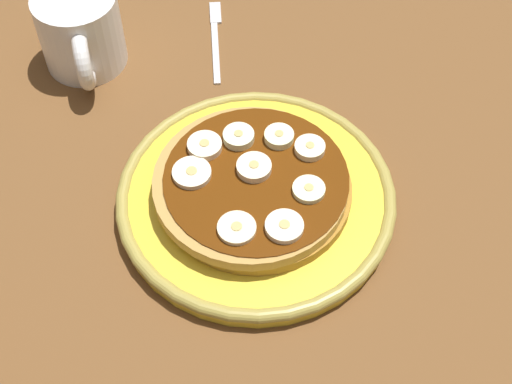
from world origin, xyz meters
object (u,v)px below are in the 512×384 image
(banana_slice_3, at_px, (205,146))
(banana_slice_8, at_px, (310,148))
(plate, at_px, (256,198))
(fork, at_px, (217,35))
(banana_slice_6, at_px, (239,137))
(banana_slice_4, at_px, (279,137))
(banana_slice_2, at_px, (237,229))
(coffee_mug, at_px, (81,32))
(banana_slice_1, at_px, (284,227))
(banana_slice_5, at_px, (309,190))
(banana_slice_0, at_px, (252,168))
(banana_slice_7, at_px, (192,173))
(pancake_stack, at_px, (251,187))

(banana_slice_3, height_order, banana_slice_8, same)
(plate, bearing_deg, fork, 178.55)
(banana_slice_3, relative_size, banana_slice_6, 1.10)
(banana_slice_4, bearing_deg, banana_slice_6, -101.69)
(banana_slice_2, xyz_separation_m, banana_slice_3, (-0.09, -0.01, 0.00))
(banana_slice_4, bearing_deg, coffee_mug, -137.95)
(banana_slice_2, bearing_deg, banana_slice_1, 79.49)
(banana_slice_8, bearing_deg, banana_slice_5, -15.79)
(banana_slice_0, relative_size, banana_slice_3, 0.99)
(banana_slice_8, relative_size, fork, 0.21)
(plate, xyz_separation_m, banana_slice_6, (-0.05, -0.01, 0.03))
(banana_slice_2, bearing_deg, banana_slice_5, 110.57)
(plate, relative_size, banana_slice_0, 8.18)
(banana_slice_4, distance_m, banana_slice_7, 0.09)
(plate, distance_m, fork, 0.23)
(banana_slice_4, xyz_separation_m, banana_slice_5, (0.06, 0.01, -0.00))
(banana_slice_5, bearing_deg, fork, -172.14)
(pancake_stack, height_order, banana_slice_4, banana_slice_4)
(banana_slice_2, height_order, banana_slice_3, banana_slice_3)
(banana_slice_0, relative_size, banana_slice_8, 1.12)
(banana_slice_5, bearing_deg, coffee_mug, -144.27)
(plate, bearing_deg, pancake_stack, -86.48)
(banana_slice_1, distance_m, coffee_mug, 0.32)
(banana_slice_1, bearing_deg, banana_slice_2, -100.51)
(banana_slice_4, bearing_deg, fork, -172.96)
(banana_slice_7, height_order, fork, banana_slice_7)
(banana_slice_1, relative_size, banana_slice_2, 0.99)
(pancake_stack, height_order, banana_slice_5, banana_slice_5)
(banana_slice_3, bearing_deg, banana_slice_7, -30.69)
(banana_slice_0, bearing_deg, banana_slice_1, 11.44)
(banana_slice_5, height_order, banana_slice_6, banana_slice_6)
(plate, relative_size, banana_slice_2, 7.74)
(banana_slice_7, bearing_deg, banana_slice_8, 92.60)
(coffee_mug, distance_m, fork, 0.15)
(banana_slice_2, xyz_separation_m, banana_slice_7, (-0.07, -0.03, 0.00))
(plate, height_order, banana_slice_4, banana_slice_4)
(plate, height_order, banana_slice_2, banana_slice_2)
(banana_slice_4, distance_m, banana_slice_8, 0.03)
(banana_slice_0, relative_size, banana_slice_6, 1.09)
(banana_slice_7, bearing_deg, fork, 164.47)
(pancake_stack, bearing_deg, banana_slice_4, 138.24)
(plate, relative_size, banana_slice_5, 8.88)
(banana_slice_7, bearing_deg, pancake_stack, 73.20)
(banana_slice_7, bearing_deg, banana_slice_3, 149.31)
(pancake_stack, relative_size, banana_slice_4, 6.57)
(banana_slice_1, bearing_deg, banana_slice_5, 138.03)
(banana_slice_7, distance_m, fork, 0.23)
(fork, bearing_deg, coffee_mug, -86.31)
(banana_slice_1, distance_m, banana_slice_2, 0.04)
(banana_slice_2, height_order, banana_slice_5, same)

